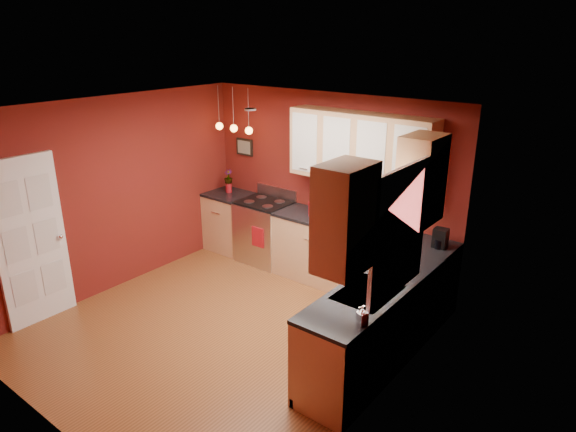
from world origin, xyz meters
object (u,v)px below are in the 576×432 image
Objects in this scene: coffee_maker at (440,239)px; soap_pump at (362,315)px; red_canister at (313,209)px; gas_range at (265,231)px; sink at (368,295)px.

soap_pump is (0.14, -2.04, -0.02)m from coffee_maker.
red_canister is 0.82× the size of coffee_maker.
soap_pump is (2.87, -2.05, 0.55)m from gas_range.
gas_range is at bearing 144.45° from soap_pump.
red_canister is 1.84m from coffee_maker.
coffee_maker is (0.11, 1.49, 0.13)m from sink.
red_canister is 1.05× the size of soap_pump.
gas_range is 6.06× the size of soap_pump.
gas_range is 1.06m from red_canister.
gas_range is at bearing 178.66° from red_canister.
soap_pump is (1.97, -2.03, -0.01)m from red_canister.
red_canister is at bearing 139.35° from sink.
sink reaches higher than gas_range.
sink is at bearing -29.78° from gas_range.
sink is 3.82× the size of soap_pump.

